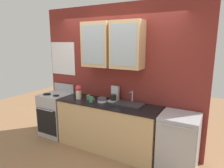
{
  "coord_description": "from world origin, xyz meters",
  "views": [
    {
      "loc": [
        1.81,
        -3.07,
        2.03
      ],
      "look_at": [
        0.09,
        0.0,
        1.28
      ],
      "focal_mm": 32.09,
      "sensor_mm": 36.0,
      "label": 1
    }
  ],
  "objects_px": {
    "stove_range": "(57,114)",
    "cup_near_bowls": "(89,97)",
    "cup_near_sink": "(91,99)",
    "dishwasher": "(178,143)",
    "vase": "(78,91)",
    "sink_faucet": "(129,104)",
    "bowl_stack": "(102,100)",
    "coffee_maker": "(114,96)"
  },
  "relations": [
    {
      "from": "sink_faucet",
      "to": "cup_near_sink",
      "type": "distance_m",
      "value": 0.72
    },
    {
      "from": "bowl_stack",
      "to": "coffee_maker",
      "type": "relative_size",
      "value": 0.6
    },
    {
      "from": "vase",
      "to": "coffee_maker",
      "type": "bearing_deg",
      "value": 16.36
    },
    {
      "from": "dishwasher",
      "to": "coffee_maker",
      "type": "distance_m",
      "value": 1.39
    },
    {
      "from": "vase",
      "to": "cup_near_bowls",
      "type": "height_order",
      "value": "vase"
    },
    {
      "from": "bowl_stack",
      "to": "cup_near_sink",
      "type": "relative_size",
      "value": 1.56
    },
    {
      "from": "vase",
      "to": "cup_near_bowls",
      "type": "bearing_deg",
      "value": 9.77
    },
    {
      "from": "coffee_maker",
      "to": "cup_near_sink",
      "type": "bearing_deg",
      "value": -142.2
    },
    {
      "from": "vase",
      "to": "cup_near_bowls",
      "type": "relative_size",
      "value": 2.42
    },
    {
      "from": "coffee_maker",
      "to": "bowl_stack",
      "type": "bearing_deg",
      "value": -138.57
    },
    {
      "from": "cup_near_sink",
      "to": "vase",
      "type": "bearing_deg",
      "value": 169.85
    },
    {
      "from": "sink_faucet",
      "to": "bowl_stack",
      "type": "xyz_separation_m",
      "value": [
        -0.52,
        -0.09,
        0.02
      ]
    },
    {
      "from": "bowl_stack",
      "to": "sink_faucet",
      "type": "bearing_deg",
      "value": 9.78
    },
    {
      "from": "cup_near_sink",
      "to": "stove_range",
      "type": "bearing_deg",
      "value": 174.41
    },
    {
      "from": "stove_range",
      "to": "coffee_maker",
      "type": "bearing_deg",
      "value": 7.0
    },
    {
      "from": "sink_faucet",
      "to": "bowl_stack",
      "type": "bearing_deg",
      "value": -170.22
    },
    {
      "from": "bowl_stack",
      "to": "vase",
      "type": "relative_size",
      "value": 0.63
    },
    {
      "from": "sink_faucet",
      "to": "vase",
      "type": "bearing_deg",
      "value": -172.41
    },
    {
      "from": "sink_faucet",
      "to": "coffee_maker",
      "type": "xyz_separation_m",
      "value": [
        -0.34,
        0.07,
        0.09
      ]
    },
    {
      "from": "stove_range",
      "to": "sink_faucet",
      "type": "distance_m",
      "value": 1.78
    },
    {
      "from": "stove_range",
      "to": "cup_near_sink",
      "type": "bearing_deg",
      "value": -5.59
    },
    {
      "from": "vase",
      "to": "coffee_maker",
      "type": "distance_m",
      "value": 0.73
    },
    {
      "from": "vase",
      "to": "cup_near_sink",
      "type": "distance_m",
      "value": 0.37
    },
    {
      "from": "stove_range",
      "to": "sink_faucet",
      "type": "relative_size",
      "value": 2.15
    },
    {
      "from": "stove_range",
      "to": "cup_near_bowls",
      "type": "bearing_deg",
      "value": 0.03
    },
    {
      "from": "vase",
      "to": "dishwasher",
      "type": "bearing_deg",
      "value": 0.96
    },
    {
      "from": "cup_near_bowls",
      "to": "dishwasher",
      "type": "height_order",
      "value": "cup_near_bowls"
    },
    {
      "from": "bowl_stack",
      "to": "cup_near_bowls",
      "type": "relative_size",
      "value": 1.52
    },
    {
      "from": "sink_faucet",
      "to": "cup_near_bowls",
      "type": "xyz_separation_m",
      "value": [
        -0.82,
        -0.1,
        0.03
      ]
    },
    {
      "from": "vase",
      "to": "cup_near_sink",
      "type": "bearing_deg",
      "value": -10.15
    },
    {
      "from": "cup_near_sink",
      "to": "dishwasher",
      "type": "xyz_separation_m",
      "value": [
        1.6,
        0.1,
        -0.51
      ]
    },
    {
      "from": "stove_range",
      "to": "vase",
      "type": "xyz_separation_m",
      "value": [
        0.67,
        -0.04,
        0.6
      ]
    },
    {
      "from": "bowl_stack",
      "to": "dishwasher",
      "type": "xyz_separation_m",
      "value": [
        1.44,
        -0.02,
        -0.5
      ]
    },
    {
      "from": "cup_near_bowls",
      "to": "dishwasher",
      "type": "xyz_separation_m",
      "value": [
        1.74,
        -0.0,
        -0.5
      ]
    },
    {
      "from": "cup_near_bowls",
      "to": "stove_range",
      "type": "bearing_deg",
      "value": -179.97
    },
    {
      "from": "stove_range",
      "to": "coffee_maker",
      "type": "distance_m",
      "value": 1.48
    },
    {
      "from": "stove_range",
      "to": "cup_near_bowls",
      "type": "height_order",
      "value": "stove_range"
    },
    {
      "from": "stove_range",
      "to": "cup_near_bowls",
      "type": "xyz_separation_m",
      "value": [
        0.89,
        0.0,
        0.5
      ]
    },
    {
      "from": "cup_near_bowls",
      "to": "coffee_maker",
      "type": "bearing_deg",
      "value": 19.22
    },
    {
      "from": "cup_near_bowls",
      "to": "dishwasher",
      "type": "bearing_deg",
      "value": -0.15
    },
    {
      "from": "cup_near_sink",
      "to": "dishwasher",
      "type": "bearing_deg",
      "value": 3.42
    },
    {
      "from": "bowl_stack",
      "to": "dishwasher",
      "type": "distance_m",
      "value": 1.52
    }
  ]
}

